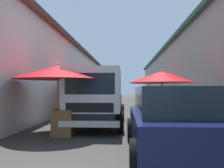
{
  "coord_description": "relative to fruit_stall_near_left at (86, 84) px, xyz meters",
  "views": [
    {
      "loc": [
        -1.03,
        -0.09,
        1.4
      ],
      "look_at": [
        12.9,
        0.74,
        1.7
      ],
      "focal_mm": 37.88,
      "sensor_mm": 36.0,
      "label": 1
    }
  ],
  "objects": [
    {
      "name": "ground",
      "position": [
        2.73,
        -1.91,
        -1.66
      ],
      "size": [
        90.0,
        90.0,
        0.0
      ],
      "primitive_type": "plane",
      "color": "#3D3A38"
    },
    {
      "name": "vendor_by_crates",
      "position": [
        3.46,
        -1.07,
        -0.79
      ],
      "size": [
        0.36,
        0.58,
        1.53
      ],
      "color": "#232328",
      "rests_on": "ground"
    },
    {
      "name": "building_left_whitewash",
      "position": [
        4.98,
        4.99,
        0.62
      ],
      "size": [
        49.8,
        7.5,
        4.56
      ],
      "color": "silver",
      "rests_on": "ground"
    },
    {
      "name": "fruit_stall_far_right",
      "position": [
        -4.6,
        0.09,
        0.08
      ],
      "size": [
        2.73,
        2.73,
        2.22
      ],
      "color": "#9E9EA3",
      "rests_on": "ground"
    },
    {
      "name": "fruit_stall_near_left",
      "position": [
        0.0,
        0.0,
        0.0
      ],
      "size": [
        2.8,
        2.8,
        2.13
      ],
      "color": "#9E9EA3",
      "rests_on": "ground"
    },
    {
      "name": "parked_scooter",
      "position": [
        -2.21,
        -4.17,
        -1.22
      ],
      "size": [
        1.68,
        0.52,
        1.14
      ],
      "color": "black",
      "rests_on": "ground"
    },
    {
      "name": "building_right_concrete",
      "position": [
        4.98,
        -8.8,
        0.83
      ],
      "size": [
        49.8,
        7.5,
        4.97
      ],
      "color": "#A39E93",
      "rests_on": "ground"
    },
    {
      "name": "delivery_truck",
      "position": [
        -3.58,
        -0.94,
        -0.62
      ],
      "size": [
        4.93,
        1.99,
        2.08
      ],
      "color": "black",
      "rests_on": "ground"
    },
    {
      "name": "fruit_stall_far_left",
      "position": [
        -3.61,
        -3.18,
        -0.15
      ],
      "size": [
        2.23,
        2.23,
        2.09
      ],
      "color": "#9E9EA3",
      "rests_on": "ground"
    },
    {
      "name": "fruit_stall_mid_lane",
      "position": [
        5.48,
        -3.65,
        0.14
      ],
      "size": [
        2.87,
        2.87,
        2.26
      ],
      "color": "#9E9EA3",
      "rests_on": "ground"
    },
    {
      "name": "hatchback_car",
      "position": [
        -6.67,
        -3.0,
        -0.93
      ],
      "size": [
        3.92,
        1.94,
        1.45
      ],
      "color": "#0F1438",
      "rests_on": "ground"
    }
  ]
}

